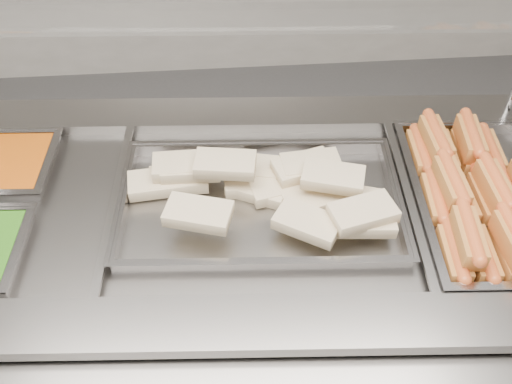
{
  "coord_description": "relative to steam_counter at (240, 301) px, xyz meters",
  "views": [
    {
      "loc": [
        -0.18,
        -0.66,
        2.08
      ],
      "look_at": [
        -0.09,
        0.39,
        1.0
      ],
      "focal_mm": 40.0,
      "sensor_mm": 36.0,
      "label": 1
    }
  ],
  "objects": [
    {
      "name": "steam_counter",
      "position": [
        0.0,
        0.0,
        0.0
      ],
      "size": [
        2.09,
        1.03,
        0.98
      ],
      "color": "slate",
      "rests_on": "ground"
    },
    {
      "name": "sneeze_guard",
      "position": [
        0.01,
        0.24,
        0.88
      ],
      "size": [
        1.81,
        0.43,
        0.48
      ],
      "color": "silver",
      "rests_on": "steam_counter"
    },
    {
      "name": "pan_hotdogs",
      "position": [
        0.68,
        -0.04,
        0.44
      ],
      "size": [
        0.41,
        0.62,
        0.11
      ],
      "color": "gray",
      "rests_on": "steam_counter"
    },
    {
      "name": "pan_wraps",
      "position": [
        0.06,
        -0.0,
        0.46
      ],
      "size": [
        0.76,
        0.48,
        0.08
      ],
      "color": "gray",
      "rests_on": "steam_counter"
    },
    {
      "name": "hotdogs_in_buns",
      "position": [
        0.66,
        -0.06,
        0.5
      ],
      "size": [
        0.35,
        0.58,
        0.13
      ],
      "color": "#A86823",
      "rests_on": "pan_hotdogs"
    },
    {
      "name": "tortilla_wraps",
      "position": [
        0.09,
        0.02,
        0.51
      ],
      "size": [
        0.7,
        0.38,
        0.11
      ],
      "color": "tan",
      "rests_on": "pan_wraps"
    }
  ]
}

